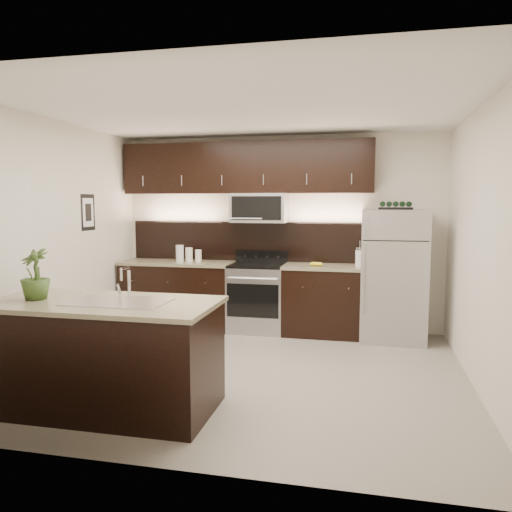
{
  "coord_description": "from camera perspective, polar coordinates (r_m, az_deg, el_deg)",
  "views": [
    {
      "loc": [
        1.21,
        -4.95,
        1.77
      ],
      "look_at": [
        -0.02,
        0.55,
        1.17
      ],
      "focal_mm": 35.0,
      "sensor_mm": 36.0,
      "label": 1
    }
  ],
  "objects": [
    {
      "name": "room_walls",
      "position": [
        5.09,
        -2.47,
        5.25
      ],
      "size": [
        4.52,
        4.02,
        2.71
      ],
      "color": "silver",
      "rests_on": "ground"
    },
    {
      "name": "island",
      "position": [
        4.55,
        -17.02,
        -10.75
      ],
      "size": [
        1.96,
        0.96,
        0.94
      ],
      "color": "black",
      "rests_on": "ground"
    },
    {
      "name": "plant",
      "position": [
        4.69,
        -23.94,
        -1.91
      ],
      "size": [
        0.3,
        0.3,
        0.44
      ],
      "primitive_type": "imported",
      "rotation": [
        0.0,
        0.0,
        -0.24
      ],
      "color": "#375120",
      "rests_on": "island"
    },
    {
      "name": "ground",
      "position": [
        5.4,
        -1.11,
        -13.05
      ],
      "size": [
        4.5,
        4.5,
        0.0
      ],
      "primitive_type": "plane",
      "color": "gray",
      "rests_on": "ground"
    },
    {
      "name": "upper_fixtures",
      "position": [
        6.99,
        -1.0,
        9.12
      ],
      "size": [
        3.49,
        0.4,
        1.66
      ],
      "color": "black",
      "rests_on": "counter_run"
    },
    {
      "name": "wine_rack",
      "position": [
        6.59,
        15.63,
        5.53
      ],
      "size": [
        0.42,
        0.26,
        0.1
      ],
      "color": "black",
      "rests_on": "refrigerator"
    },
    {
      "name": "counter_run",
      "position": [
        6.97,
        -1.47,
        -4.66
      ],
      "size": [
        3.51,
        0.65,
        0.94
      ],
      "color": "black",
      "rests_on": "ground"
    },
    {
      "name": "bananas",
      "position": [
        6.65,
        6.56,
        -0.88
      ],
      "size": [
        0.2,
        0.17,
        0.06
      ],
      "primitive_type": "ellipsoid",
      "rotation": [
        0.0,
        0.0,
        -0.18
      ],
      "color": "yellow",
      "rests_on": "counter_run"
    },
    {
      "name": "canisters",
      "position": [
        7.1,
        -7.92,
        0.19
      ],
      "size": [
        0.35,
        0.17,
        0.24
      ],
      "rotation": [
        0.0,
        0.0,
        0.27
      ],
      "color": "silver",
      "rests_on": "counter_run"
    },
    {
      "name": "sink_faucet",
      "position": [
        4.37,
        -15.44,
        -4.85
      ],
      "size": [
        0.84,
        0.5,
        0.28
      ],
      "color": "silver",
      "rests_on": "island"
    },
    {
      "name": "refrigerator",
      "position": [
        6.66,
        15.41,
        -2.14
      ],
      "size": [
        0.81,
        0.73,
        1.68
      ],
      "primitive_type": "cube",
      "color": "#B2B2B7",
      "rests_on": "ground"
    },
    {
      "name": "french_press",
      "position": [
        6.63,
        11.76,
        -0.15
      ],
      "size": [
        0.12,
        0.12,
        0.33
      ],
      "rotation": [
        0.0,
        0.0,
        -0.33
      ],
      "color": "silver",
      "rests_on": "counter_run"
    }
  ]
}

